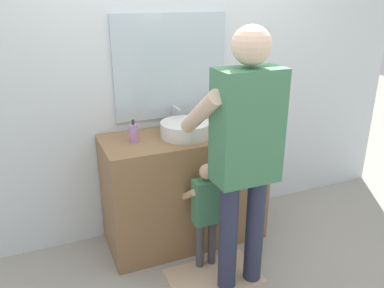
% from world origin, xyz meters
% --- Properties ---
extents(ground_plane, '(14.00, 14.00, 0.00)m').
position_xyz_m(ground_plane, '(0.00, 0.00, 0.00)').
color(ground_plane, '#9E998E').
extents(back_wall, '(4.40, 0.10, 2.70)m').
position_xyz_m(back_wall, '(0.00, 0.62, 1.35)').
color(back_wall, silver).
rests_on(back_wall, ground).
extents(vanity_cabinet, '(1.23, 0.54, 0.89)m').
position_xyz_m(vanity_cabinet, '(0.00, 0.30, 0.45)').
color(vanity_cabinet, olive).
rests_on(vanity_cabinet, ground).
extents(sink_basin, '(0.37, 0.37, 0.11)m').
position_xyz_m(sink_basin, '(0.00, 0.28, 0.95)').
color(sink_basin, silver).
rests_on(sink_basin, vanity_cabinet).
extents(faucet, '(0.18, 0.14, 0.18)m').
position_xyz_m(faucet, '(0.00, 0.50, 0.97)').
color(faucet, '#B7BABF').
rests_on(faucet, vanity_cabinet).
extents(toothbrush_cup, '(0.07, 0.07, 0.21)m').
position_xyz_m(toothbrush_cup, '(0.34, 0.33, 0.95)').
color(toothbrush_cup, silver).
rests_on(toothbrush_cup, vanity_cabinet).
extents(soap_bottle, '(0.06, 0.06, 0.17)m').
position_xyz_m(soap_bottle, '(-0.38, 0.31, 0.96)').
color(soap_bottle, '#B27FC6').
rests_on(soap_bottle, vanity_cabinet).
extents(bath_mat, '(0.64, 0.40, 0.02)m').
position_xyz_m(bath_mat, '(0.00, -0.25, 0.01)').
color(bath_mat, '#CCAD8E').
rests_on(bath_mat, ground).
extents(child_toddler, '(0.25, 0.25, 0.82)m').
position_xyz_m(child_toddler, '(0.00, -0.10, 0.49)').
color(child_toddler, '#47474C').
rests_on(child_toddler, ground).
extents(adult_parent, '(0.54, 0.56, 1.73)m').
position_xyz_m(adult_parent, '(0.14, -0.35, 1.04)').
color(adult_parent, '#2D334C').
rests_on(adult_parent, ground).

